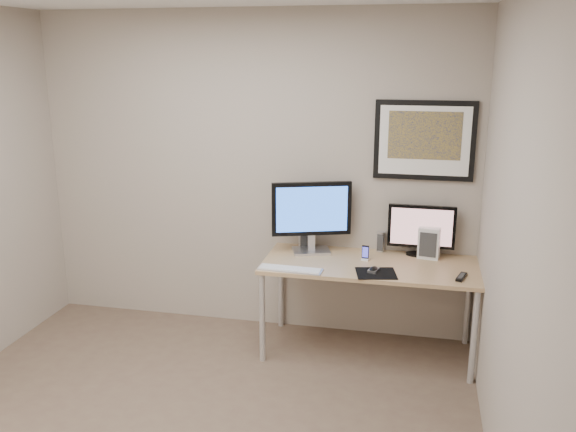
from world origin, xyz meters
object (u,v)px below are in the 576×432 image
Objects in this scene: keyboard at (290,269)px; fan_unit at (429,243)px; framed_art at (424,140)px; monitor_large at (311,214)px; speaker_left at (303,237)px; monitor_tv at (421,229)px; speaker_right at (381,241)px; phone_dock at (365,253)px; desk at (370,271)px.

keyboard is 1.11m from fan_unit.
monitor_large is (-0.83, -0.17, -0.58)m from framed_art.
monitor_large is 0.26m from speaker_left.
speaker_left is at bearing 94.01° from keyboard.
speaker_left reaches higher than keyboard.
framed_art is at bearing -17.36° from speaker_left.
speaker_left is at bearing -179.90° from monitor_tv.
speaker_right is 1.37× the size of phone_dock.
speaker_right is 0.66× the size of fan_unit.
framed_art is at bearing 135.64° from fan_unit.
speaker_right is 0.34× the size of keyboard.
fan_unit reaches higher than keyboard.
speaker_left is (-0.92, -0.06, -0.80)m from framed_art.
phone_dock is at bearing 36.36° from keyboard.
desk is 0.63m from monitor_large.
speaker_left is at bearing 154.47° from desk.
speaker_right is at bearing -3.39° from monitor_large.
speaker_left is (-0.93, 0.01, -0.12)m from monitor_tv.
phone_dock is at bearing -31.27° from monitor_large.
speaker_right is 0.85m from keyboard.
monitor_large is 0.60m from speaker_right.
speaker_right is (-0.31, 0.04, -0.13)m from monitor_tv.
speaker_left is 1.00m from fan_unit.
fan_unit is (0.98, 0.50, 0.11)m from keyboard.
speaker_right is at bearing 176.42° from fan_unit.
monitor_large is 0.86m from monitor_tv.
monitor_tv is 4.37× the size of phone_dock.
phone_dock is (-0.41, -0.20, -0.16)m from monitor_tv.
speaker_right is at bearing -175.32° from framed_art.
phone_dock is (0.52, -0.21, -0.03)m from speaker_left.
fan_unit reaches higher than desk.
monitor_large is (-0.48, 0.16, 0.38)m from desk.
monitor_tv is at bearing -11.69° from monitor_large.
speaker_left is at bearing -176.17° from framed_art.
framed_art is 1.46× the size of monitor_tv.
desk is at bearing -37.30° from monitor_large.
keyboard is at bearing -138.68° from phone_dock.
monitor_tv reaches higher than phone_dock.
monitor_large reaches higher than phone_dock.
framed_art is 6.39× the size of phone_dock.
speaker_right is at bearing 79.44° from desk.
keyboard is at bearing -118.51° from monitor_large.
framed_art is at bearing 10.15° from speaker_right.
speaker_right reaches higher than phone_dock.
fan_unit is at bearing 29.81° from keyboard.
framed_art is at bearing -7.05° from monitor_large.
monitor_large is at bearing 161.36° from desk.
framed_art reaches higher than desk.
speaker_left is at bearing -171.11° from speaker_right.
speaker_left is at bearing 110.14° from monitor_large.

